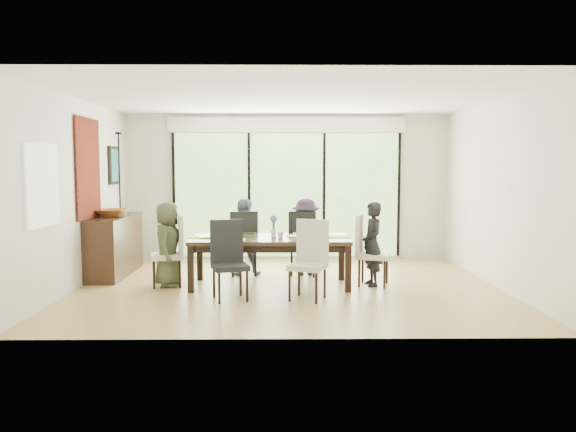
{
  "coord_description": "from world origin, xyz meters",
  "views": [
    {
      "loc": [
        -0.1,
        -8.0,
        1.72
      ],
      "look_at": [
        0.0,
        0.25,
        1.0
      ],
      "focal_mm": 35.0,
      "sensor_mm": 36.0,
      "label": 1
    }
  ],
  "objects_px": {
    "cup_b": "(280,235)",
    "chair_near_right": "(307,260)",
    "table_top": "(270,239)",
    "chair_left_end": "(166,250)",
    "cup_a": "(223,233)",
    "bowl": "(112,213)",
    "chair_far_right": "(306,242)",
    "cup_c": "(325,233)",
    "person_far_left": "(243,237)",
    "chair_right_end": "(374,250)",
    "vase": "(274,233)",
    "sideboard": "(115,246)",
    "chair_near_left": "(230,260)",
    "chair_far_left": "(243,242)",
    "laptop": "(210,237)",
    "person_far_right": "(306,237)",
    "person_left_end": "(168,244)",
    "person_right_end": "(372,244)"
  },
  "relations": [
    {
      "from": "person_far_left",
      "to": "bowl",
      "type": "relative_size",
      "value": 2.45
    },
    {
      "from": "table_top",
      "to": "cup_b",
      "type": "xyz_separation_m",
      "value": [
        0.15,
        -0.1,
        0.07
      ]
    },
    {
      "from": "chair_far_right",
      "to": "chair_near_left",
      "type": "bearing_deg",
      "value": 75.61
    },
    {
      "from": "cup_a",
      "to": "vase",
      "type": "bearing_deg",
      "value": -7.59
    },
    {
      "from": "chair_near_left",
      "to": "cup_b",
      "type": "relative_size",
      "value": 11.0
    },
    {
      "from": "person_far_right",
      "to": "vase",
      "type": "distance_m",
      "value": 0.94
    },
    {
      "from": "person_right_end",
      "to": "person_far_left",
      "type": "distance_m",
      "value": 2.1
    },
    {
      "from": "chair_far_right",
      "to": "bowl",
      "type": "bearing_deg",
      "value": 18.53
    },
    {
      "from": "person_far_left",
      "to": "cup_c",
      "type": "bearing_deg",
      "value": 148.82
    },
    {
      "from": "person_far_left",
      "to": "bowl",
      "type": "distance_m",
      "value": 2.09
    },
    {
      "from": "cup_a",
      "to": "bowl",
      "type": "relative_size",
      "value": 0.24
    },
    {
      "from": "chair_right_end",
      "to": "person_far_left",
      "type": "relative_size",
      "value": 0.85
    },
    {
      "from": "table_top",
      "to": "chair_far_right",
      "type": "xyz_separation_m",
      "value": [
        0.55,
        0.85,
        -0.16
      ]
    },
    {
      "from": "chair_near_right",
      "to": "cup_b",
      "type": "xyz_separation_m",
      "value": [
        -0.35,
        0.77,
        0.23
      ]
    },
    {
      "from": "chair_right_end",
      "to": "person_far_left",
      "type": "bearing_deg",
      "value": 83.05
    },
    {
      "from": "chair_far_left",
      "to": "person_right_end",
      "type": "height_order",
      "value": "person_right_end"
    },
    {
      "from": "chair_near_right",
      "to": "cup_a",
      "type": "bearing_deg",
      "value": 161.05
    },
    {
      "from": "bowl",
      "to": "chair_far_right",
      "type": "bearing_deg",
      "value": 1.52
    },
    {
      "from": "table_top",
      "to": "chair_left_end",
      "type": "bearing_deg",
      "value": 180.0
    },
    {
      "from": "chair_near_left",
      "to": "chair_left_end",
      "type": "bearing_deg",
      "value": 121.68
    },
    {
      "from": "chair_far_right",
      "to": "vase",
      "type": "height_order",
      "value": "chair_far_right"
    },
    {
      "from": "chair_far_left",
      "to": "bowl",
      "type": "bearing_deg",
      "value": -5.82
    },
    {
      "from": "laptop",
      "to": "cup_b",
      "type": "relative_size",
      "value": 3.3
    },
    {
      "from": "vase",
      "to": "sideboard",
      "type": "bearing_deg",
      "value": 162.19
    },
    {
      "from": "person_far_right",
      "to": "sideboard",
      "type": "bearing_deg",
      "value": -2.84
    },
    {
      "from": "chair_right_end",
      "to": "chair_near_right",
      "type": "distance_m",
      "value": 1.33
    },
    {
      "from": "person_left_end",
      "to": "person_right_end",
      "type": "distance_m",
      "value": 2.96
    },
    {
      "from": "person_far_left",
      "to": "vase",
      "type": "distance_m",
      "value": 0.94
    },
    {
      "from": "chair_near_left",
      "to": "person_left_end",
      "type": "relative_size",
      "value": 0.85
    },
    {
      "from": "person_left_end",
      "to": "person_far_left",
      "type": "relative_size",
      "value": 1.0
    },
    {
      "from": "cup_b",
      "to": "chair_near_right",
      "type": "bearing_deg",
      "value": -65.56
    },
    {
      "from": "chair_left_end",
      "to": "chair_right_end",
      "type": "height_order",
      "value": "same"
    },
    {
      "from": "table_top",
      "to": "cup_b",
      "type": "distance_m",
      "value": 0.19
    },
    {
      "from": "person_far_right",
      "to": "cup_b",
      "type": "bearing_deg",
      "value": 64.62
    },
    {
      "from": "person_far_right",
      "to": "cup_b",
      "type": "height_order",
      "value": "person_far_right"
    },
    {
      "from": "chair_near_right",
      "to": "vase",
      "type": "distance_m",
      "value": 1.05
    },
    {
      "from": "laptop",
      "to": "table_top",
      "type": "bearing_deg",
      "value": -8.63
    },
    {
      "from": "chair_far_left",
      "to": "cup_c",
      "type": "xyz_separation_m",
      "value": [
        1.25,
        -0.75,
        0.23
      ]
    },
    {
      "from": "table_top",
      "to": "laptop",
      "type": "height_order",
      "value": "laptop"
    },
    {
      "from": "chair_far_left",
      "to": "cup_a",
      "type": "bearing_deg",
      "value": 62.27
    },
    {
      "from": "chair_far_right",
      "to": "laptop",
      "type": "relative_size",
      "value": 3.33
    },
    {
      "from": "chair_far_right",
      "to": "person_right_end",
      "type": "relative_size",
      "value": 0.85
    },
    {
      "from": "chair_far_right",
      "to": "cup_c",
      "type": "bearing_deg",
      "value": 125.44
    },
    {
      "from": "vase",
      "to": "person_far_right",
      "type": "bearing_deg",
      "value": 57.34
    },
    {
      "from": "chair_far_right",
      "to": "person_far_left",
      "type": "height_order",
      "value": "person_far_left"
    },
    {
      "from": "cup_a",
      "to": "cup_b",
      "type": "distance_m",
      "value": 0.89
    },
    {
      "from": "cup_c",
      "to": "bowl",
      "type": "distance_m",
      "value": 3.38
    },
    {
      "from": "chair_near_right",
      "to": "person_far_right",
      "type": "height_order",
      "value": "person_far_right"
    },
    {
      "from": "chair_left_end",
      "to": "cup_a",
      "type": "relative_size",
      "value": 8.87
    },
    {
      "from": "chair_far_right",
      "to": "cup_c",
      "type": "distance_m",
      "value": 0.82
    }
  ]
}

